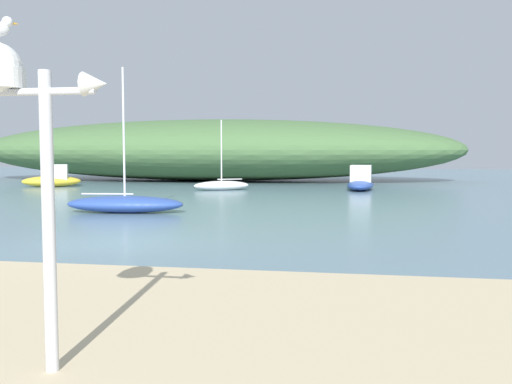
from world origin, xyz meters
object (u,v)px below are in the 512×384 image
(motorboat_east_reach, at_px, (53,179))
(sailboat_by_sandbar, at_px, (222,185))
(mast_structure, at_px, (12,101))
(sailboat_far_left, at_px, (125,204))
(motorboat_centre_water, at_px, (361,181))

(motorboat_east_reach, relative_size, sailboat_by_sandbar, 0.94)
(mast_structure, distance_m, sailboat_by_sandbar, 27.55)
(sailboat_by_sandbar, bearing_deg, mast_structure, -80.75)
(sailboat_by_sandbar, height_order, sailboat_far_left, sailboat_far_left)
(mast_structure, distance_m, sailboat_far_left, 15.91)
(motorboat_east_reach, relative_size, sailboat_far_left, 0.72)
(motorboat_east_reach, height_order, sailboat_by_sandbar, sailboat_by_sandbar)
(motorboat_east_reach, bearing_deg, sailboat_by_sandbar, -6.29)
(motorboat_centre_water, height_order, sailboat_by_sandbar, sailboat_by_sandbar)
(mast_structure, bearing_deg, sailboat_far_left, 109.22)
(sailboat_by_sandbar, bearing_deg, motorboat_east_reach, 173.71)
(motorboat_east_reach, xyz_separation_m, sailboat_far_left, (10.45, -13.47, -0.18))
(motorboat_east_reach, distance_m, sailboat_far_left, 17.05)
(motorboat_east_reach, xyz_separation_m, sailboat_by_sandbar, (11.21, -1.24, -0.21))
(mast_structure, bearing_deg, motorboat_centre_water, 83.03)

